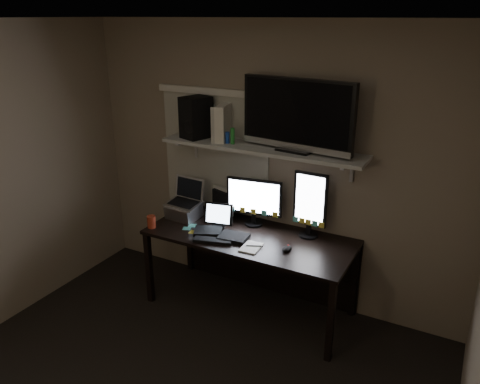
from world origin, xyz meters
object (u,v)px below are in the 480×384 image
Objects in this scene: monitor_landscape at (254,202)px; game_console at (223,123)px; tablet at (219,215)px; speaker at (196,117)px; keyboard at (221,234)px; cup at (151,222)px; laptop at (183,200)px; desk at (256,248)px; tv at (297,116)px; mouse at (287,249)px; monitor_portrait at (310,205)px.

monitor_landscape is 0.75m from game_console.
speaker reaches higher than tablet.
cup is (-0.63, -0.15, 0.04)m from keyboard.
monitor_landscape is 1.01× the size of keyboard.
game_console reaches higher than laptop.
desk is 1.85× the size of tv.
game_console reaches higher than mouse.
tv reaches higher than game_console.
monitor_portrait is (0.52, 0.01, 0.07)m from monitor_landscape.
keyboard is 1.20m from tv.
tv reaches higher than tablet.
cup is 0.30× the size of speaker.
tv is at bearing -15.73° from game_console.
tablet is 0.61m from cup.
mouse is 0.74m from tablet.
monitor_portrait is 1.04m from game_console.
cup is at bearing -155.58° from desk.
tablet is 0.82m from game_console.
laptop is 1.15× the size of game_console.
cup is 0.11× the size of tv.
keyboard is at bearing -67.40° from tablet.
keyboard is at bearing -78.64° from game_console.
monitor_portrait is (0.45, 0.11, 0.47)m from desk.
speaker reaches higher than mouse.
speaker is at bearing 173.80° from monitor_landscape.
speaker is (-0.32, 0.17, 0.82)m from tablet.
keyboard is 1.40× the size of laptop.
mouse is at bearing -22.96° from tablet.
monitor_landscape is at bearing -15.15° from game_console.
game_console is at bearing 23.51° from speaker.
desk is at bearing 157.28° from mouse.
tablet is at bearing 176.27° from mouse.
game_console is (-0.69, 0.03, -0.13)m from tv.
tablet is (-0.33, -0.09, 0.29)m from desk.
desk is 16.13× the size of cup.
laptop reaches higher than keyboard.
keyboard is (-0.15, -0.34, -0.21)m from monitor_landscape.
tablet is at bearing -158.32° from tv.
mouse reaches higher than keyboard.
laptop is (-0.39, 0.01, 0.07)m from tablet.
keyboard is 0.55m from laptop.
keyboard is 0.21m from tablet.
keyboard is at bearing -150.62° from monitor_portrait.
game_console is 0.86× the size of speaker.
tv is at bearing 14.30° from desk.
tv is 3.09× the size of game_console.
monitor_portrait is at bearing -13.41° from game_console.
mouse is at bearing 7.23° from cup.
game_console is at bearing 164.17° from mouse.
monitor_portrait is 1.87× the size of game_console.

